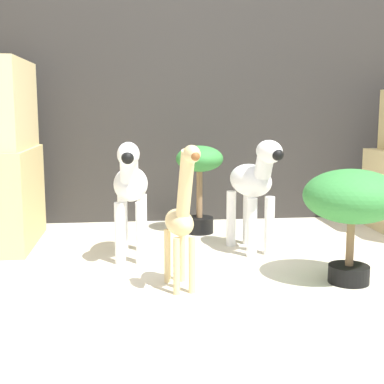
% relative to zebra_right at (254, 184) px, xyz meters
% --- Properties ---
extents(ground_plane, '(14.00, 14.00, 0.00)m').
position_rel_zebra_right_xyz_m(ground_plane, '(-0.15, -0.71, -0.36)').
color(ground_plane, beige).
extents(wall_back, '(6.40, 0.08, 2.20)m').
position_rel_zebra_right_xyz_m(wall_back, '(-0.15, 0.87, 0.74)').
color(wall_back, '#2D2B28').
rests_on(wall_back, ground_plane).
extents(zebra_right, '(0.26, 0.47, 0.60)m').
position_rel_zebra_right_xyz_m(zebra_right, '(0.00, 0.00, 0.00)').
color(zebra_right, white).
rests_on(zebra_right, ground_plane).
extents(zebra_left, '(0.18, 0.47, 0.60)m').
position_rel_zebra_right_xyz_m(zebra_left, '(-0.64, -0.07, 0.00)').
color(zebra_left, white).
rests_on(zebra_left, ground_plane).
extents(giraffe_figurine, '(0.15, 0.37, 0.62)m').
position_rel_zebra_right_xyz_m(giraffe_figurine, '(-0.43, -0.56, -0.04)').
color(giraffe_figurine, '#E0C184').
rests_on(giraffe_figurine, ground_plane).
extents(potted_palm_front, '(0.42, 0.42, 0.50)m').
position_rel_zebra_right_xyz_m(potted_palm_front, '(0.31, -0.54, -0.00)').
color(potted_palm_front, black).
rests_on(potted_palm_front, ground_plane).
extents(potted_palm_back, '(0.28, 0.28, 0.53)m').
position_rel_zebra_right_xyz_m(potted_palm_back, '(-0.23, 0.46, 0.01)').
color(potted_palm_back, black).
rests_on(potted_palm_back, ground_plane).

